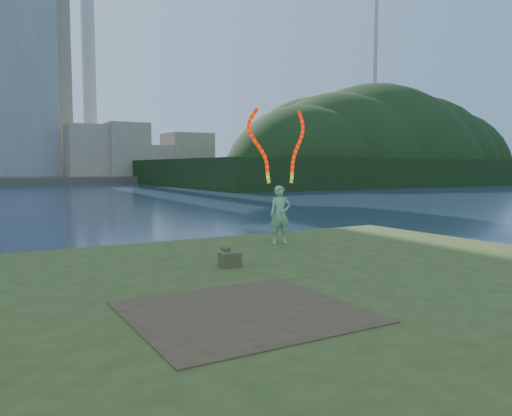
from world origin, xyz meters
TOP-DOWN VIEW (x-y plane):
  - ground at (0.00, 0.00)m, footprint 320.00×320.00m
  - grassy_knoll at (0.00, -2.30)m, footprint 20.00×18.00m
  - dirt_patch at (-2.20, -3.20)m, footprint 3.20×3.00m
  - far_shore at (0.00, 95.00)m, footprint 320.00×40.00m
  - wooded_hill at (59.57, 59.96)m, footprint 78.00×50.00m
  - woman_with_ribbons at (1.81, 2.01)m, footprint 1.94×0.69m
  - canvas_bag at (-0.87, -0.17)m, footprint 0.43×0.49m

SIDE VIEW (x-z plane):
  - ground at x=0.00m, z-range 0.00..0.00m
  - wooded_hill at x=59.57m, z-range -31.34..31.66m
  - grassy_knoll at x=0.00m, z-range -0.06..0.74m
  - far_shore at x=0.00m, z-range 0.00..1.20m
  - dirt_patch at x=-2.20m, z-range 0.80..0.82m
  - canvas_bag at x=-0.87m, z-range 0.76..1.17m
  - woman_with_ribbons at x=1.81m, z-range 0.23..4.21m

